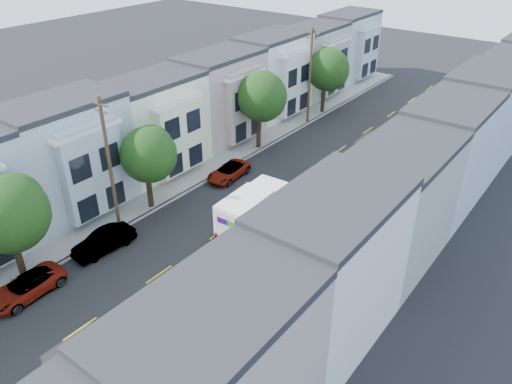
{
  "coord_description": "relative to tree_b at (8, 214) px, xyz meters",
  "views": [
    {
      "loc": [
        20.28,
        -16.32,
        20.63
      ],
      "look_at": [
        0.82,
        9.29,
        2.2
      ],
      "focal_mm": 35.0,
      "sensor_mm": 36.0,
      "label": 1
    }
  ],
  "objects": [
    {
      "name": "tree_d",
      "position": [
        -0.0,
        24.88,
        0.36
      ],
      "size": [
        4.7,
        4.7,
        7.67
      ],
      "color": "black",
      "rests_on": "ground"
    },
    {
      "name": "parked_left_d",
      "position": [
        1.4,
        18.29,
        -4.32
      ],
      "size": [
        2.37,
        4.6,
        1.24
      ],
      "primitive_type": "imported",
      "rotation": [
        0.0,
        0.0,
        0.07
      ],
      "color": "#551D0E",
      "rests_on": "ground"
    },
    {
      "name": "townhouse_row_left",
      "position": [
        -4.85,
        20.42,
        -4.94
      ],
      "size": [
        5.0,
        70.0,
        8.5
      ],
      "primitive_type": "cube",
      "color": "#9EAB9E",
      "rests_on": "ground"
    },
    {
      "name": "centerline",
      "position": [
        6.3,
        20.42,
        -4.94
      ],
      "size": [
        0.12,
        70.0,
        0.01
      ],
      "primitive_type": "cube",
      "color": "gold",
      "rests_on": "ground"
    },
    {
      "name": "curb_right",
      "position": [
        12.35,
        20.42,
        -4.86
      ],
      "size": [
        0.3,
        70.0,
        0.15
      ],
      "primitive_type": "cube",
      "color": "gray",
      "rests_on": "ground"
    },
    {
      "name": "townhouse_row_right",
      "position": [
        17.45,
        20.42,
        -4.94
      ],
      "size": [
        5.0,
        70.0,
        8.5
      ],
      "primitive_type": "cube",
      "color": "#9EAB9E",
      "rests_on": "ground"
    },
    {
      "name": "sidewalk_left",
      "position": [
        -1.05,
        20.42,
        -4.86
      ],
      "size": [
        2.6,
        70.0,
        0.15
      ],
      "primitive_type": "cube",
      "color": "gray",
      "rests_on": "ground"
    },
    {
      "name": "parked_right_d",
      "position": [
        11.2,
        31.85,
        -4.17
      ],
      "size": [
        2.62,
        5.57,
        1.54
      ],
      "primitive_type": "imported",
      "rotation": [
        0.0,
        0.0,
        0.01
      ],
      "color": "black",
      "rests_on": "ground"
    },
    {
      "name": "lead_sedan",
      "position": [
        8.05,
        22.63,
        -4.27
      ],
      "size": [
        1.66,
        4.09,
        1.34
      ],
      "primitive_type": "imported",
      "rotation": [
        0.0,
        0.0,
        -0.06
      ],
      "color": "black",
      "rests_on": "ground"
    },
    {
      "name": "parked_right_a",
      "position": [
        11.2,
        -1.27,
        -4.23
      ],
      "size": [
        1.79,
        4.37,
        1.4
      ],
      "primitive_type": "imported",
      "rotation": [
        0.0,
        0.0,
        0.03
      ],
      "color": "#525252",
      "rests_on": "ground"
    },
    {
      "name": "fedex_truck",
      "position": [
        7.75,
        13.37,
        -3.29
      ],
      "size": [
        2.37,
        6.15,
        2.95
      ],
      "rotation": [
        0.0,
        0.0,
        0.05
      ],
      "color": "silver",
      "rests_on": "ground"
    },
    {
      "name": "utility_pole_near",
      "position": [
        0.0,
        7.42,
        0.22
      ],
      "size": [
        1.6,
        0.26,
        10.0
      ],
      "color": "#42301E",
      "rests_on": "ground"
    },
    {
      "name": "tree_e",
      "position": [
        -0.0,
        37.06,
        0.13
      ],
      "size": [
        4.7,
        4.7,
        7.44
      ],
      "color": "black",
      "rests_on": "ground"
    },
    {
      "name": "tree_c",
      "position": [
        -0.0,
        10.83,
        -0.24
      ],
      "size": [
        4.23,
        4.23,
        6.84
      ],
      "color": "black",
      "rests_on": "ground"
    },
    {
      "name": "parked_left_b",
      "position": [
        1.4,
        -0.76,
        -4.28
      ],
      "size": [
        2.33,
        4.77,
        1.3
      ],
      "primitive_type": "imported",
      "rotation": [
        0.0,
        0.0,
        0.04
      ],
      "color": "black",
      "rests_on": "ground"
    },
    {
      "name": "ground",
      "position": [
        6.3,
        5.42,
        -4.94
      ],
      "size": [
        160.0,
        160.0,
        0.0
      ],
      "primitive_type": "plane",
      "color": "black",
      "rests_on": "ground"
    },
    {
      "name": "parked_right_c",
      "position": [
        11.2,
        22.42,
        -4.33
      ],
      "size": [
        1.78,
        3.87,
        1.22
      ],
      "primitive_type": "imported",
      "rotation": [
        0.0,
        0.0,
        0.09
      ],
      "color": "black",
      "rests_on": "ground"
    },
    {
      "name": "utility_pole_far",
      "position": [
        0.0,
        33.42,
        0.22
      ],
      "size": [
        1.6,
        0.26,
        10.0
      ],
      "color": "#42301E",
      "rests_on": "ground"
    },
    {
      "name": "tree_b",
      "position": [
        0.0,
        0.0,
        0.0
      ],
      "size": [
        4.7,
        4.7,
        7.31
      ],
      "color": "black",
      "rests_on": "ground"
    },
    {
      "name": "parked_right_b",
      "position": [
        11.2,
        4.07,
        -4.26
      ],
      "size": [
        2.31,
        4.92,
        1.36
      ],
      "primitive_type": "imported",
      "rotation": [
        0.0,
        0.0,
        0.01
      ],
      "color": "#B6B5C3",
      "rests_on": "ground"
    },
    {
      "name": "parked_left_c",
      "position": [
        1.4,
        5.02,
        -4.21
      ],
      "size": [
        1.83,
        4.45,
        1.45
      ],
      "primitive_type": "imported",
      "rotation": [
        0.0,
        0.0,
        -0.07
      ],
      "color": "silver",
      "rests_on": "ground"
    },
    {
      "name": "road_slab",
      "position": [
        6.3,
        20.42,
        -4.93
      ],
      "size": [
        12.0,
        70.0,
        0.02
      ],
      "primitive_type": "cube",
      "color": "black",
      "rests_on": "ground"
    },
    {
      "name": "curb_left",
      "position": [
        0.25,
        20.42,
        -4.86
      ],
      "size": [
        0.3,
        70.0,
        0.15
      ],
      "primitive_type": "cube",
      "color": "gray",
      "rests_on": "ground"
    },
    {
      "name": "tree_far_r",
      "position": [
        13.2,
        34.96,
        -0.82
      ],
      "size": [
        3.1,
        3.1,
        5.72
      ],
      "color": "black",
      "rests_on": "ground"
    },
    {
      "name": "sidewalk_right",
      "position": [
        13.65,
        20.42,
        -4.86
      ],
      "size": [
        2.6,
        70.0,
        0.15
      ],
      "primitive_type": "cube",
      "color": "gray",
      "rests_on": "ground"
    }
  ]
}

